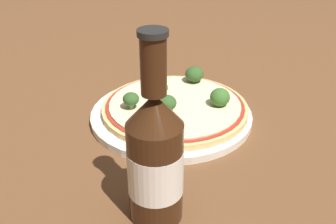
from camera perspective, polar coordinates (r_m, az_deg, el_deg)
name	(u,v)px	position (r m, az deg, el deg)	size (l,w,h in m)	color
ground_plane	(177,118)	(0.66, 1.27, -0.87)	(3.00, 3.00, 0.00)	brown
plate	(171,115)	(0.66, 0.47, -0.39)	(0.27, 0.27, 0.01)	silver
pizza	(174,107)	(0.66, 0.81, 0.71)	(0.24, 0.24, 0.01)	tan
broccoli_floret_0	(220,97)	(0.65, 7.54, 2.13)	(0.03, 0.03, 0.03)	#7A9E5B
broccoli_floret_1	(147,123)	(0.57, -3.08, -1.59)	(0.03, 0.03, 0.03)	#7A9E5B
broccoli_floret_2	(167,103)	(0.62, -0.13, 1.33)	(0.03, 0.03, 0.03)	#7A9E5B
broccoli_floret_3	(131,99)	(0.63, -5.40, 1.87)	(0.03, 0.03, 0.03)	#7A9E5B
broccoli_floret_4	(194,74)	(0.73, 3.85, 5.51)	(0.03, 0.03, 0.03)	#7A9E5B
broccoli_floret_5	(150,80)	(0.70, -2.68, 4.61)	(0.02, 0.02, 0.03)	#7A9E5B
broccoli_floret_6	(164,87)	(0.68, -0.63, 3.59)	(0.02, 0.02, 0.02)	#7A9E5B
beer_bottle	(155,158)	(0.43, -1.87, -6.62)	(0.06, 0.06, 0.22)	#381E0F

